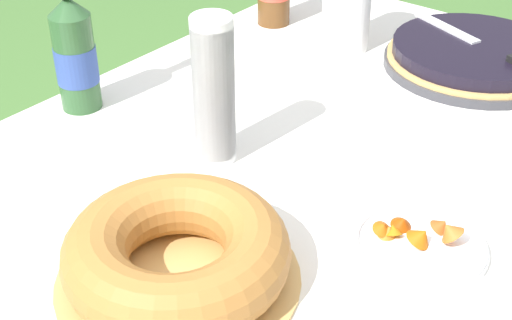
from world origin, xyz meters
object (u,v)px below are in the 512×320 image
berry_tart (474,56)px  bundt_cake (177,254)px  cup_stack (214,92)px  serving_knife (487,46)px  cider_bottle_green (75,54)px  snack_plate_near (419,242)px

berry_tart → bundt_cake: bundt_cake is taller
bundt_cake → berry_tart: bearing=-2.2°
bundt_cake → cup_stack: (0.27, 0.17, 0.08)m
bundt_cake → cup_stack: 0.33m
serving_knife → cup_stack: bearing=91.7°
bundt_cake → cider_bottle_green: size_ratio=1.11×
bundt_cake → snack_plate_near: 0.36m
cup_stack → cider_bottle_green: size_ratio=0.86×
snack_plate_near → bundt_cake: bearing=139.7°
bundt_cake → cider_bottle_green: (0.25, 0.50, 0.07)m
serving_knife → cider_bottle_green: (-0.64, 0.56, 0.05)m
berry_tart → bundt_cake: (-0.90, 0.03, 0.02)m
cup_stack → snack_plate_near: bearing=-89.8°
serving_knife → cup_stack: (-0.62, 0.23, 0.07)m
serving_knife → cider_bottle_green: size_ratio=1.15×
berry_tart → cup_stack: bearing=162.2°
serving_knife → cider_bottle_green: 0.85m
berry_tart → bundt_cake: bearing=177.8°
berry_tart → bundt_cake: 0.90m
bundt_cake → cup_stack: bearing=31.7°
cup_stack → snack_plate_near: 0.42m
bundt_cake → snack_plate_near: size_ratio=1.72×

